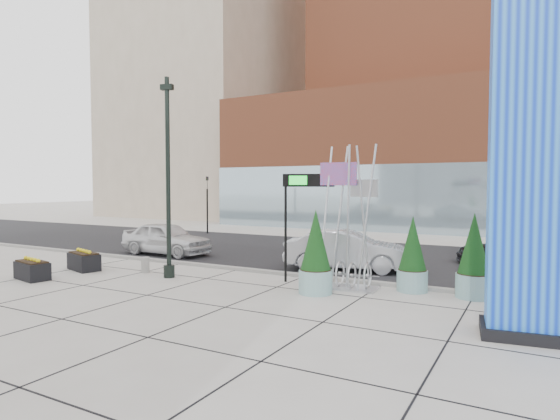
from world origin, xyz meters
The scene contains 20 objects.
ground centered at (0.00, 0.00, 0.00)m, with size 160.00×160.00×0.00m, color #9E9991.
street_asphalt centered at (0.00, 10.00, 0.01)m, with size 80.00×12.00×0.02m, color black.
curb_edge centered at (0.00, 4.00, 0.06)m, with size 80.00×0.30×0.12m, color gray.
tower_podium centered at (1.00, 27.00, 5.50)m, with size 34.00×10.00×11.00m, color #9B4B2D.
tower_glass_front centered at (1.00, 22.20, 2.50)m, with size 34.00×0.60×5.00m, color #8CA5B2.
building_beige_left centered at (-26.00, 34.00, 17.00)m, with size 18.00×20.00×34.00m, color gray.
blue_pylon centered at (9.00, 0.21, 4.69)m, with size 3.07×1.69×9.72m.
lamp_post centered at (-3.37, 1.52, 3.04)m, with size 0.50×0.41×7.42m.
public_art_sculpture centered at (3.10, 3.00, 1.26)m, with size 2.15×1.14×4.79m.
concrete_bollard centered at (-4.86, 1.80, 0.31)m, with size 0.32×0.32×0.62m, color gray.
overhead_street_sign centered at (1.48, 2.93, 3.31)m, with size 1.77×0.75×3.85m.
round_planter_east centered at (7.00, 3.60, 1.24)m, with size 1.05×1.05×2.62m.
round_planter_mid centered at (5.15, 3.60, 1.17)m, with size 0.98×0.98×2.46m.
round_planter_west centered at (2.52, 1.80, 1.27)m, with size 1.08×1.08×2.69m.
box_planter_north centered at (-7.46, 1.00, 0.40)m, with size 1.73×1.20×0.86m.
box_planter_south centered at (-7.50, -1.20, 0.38)m, with size 1.60×1.02×0.82m.
car_white_west centered at (-7.44, 5.80, 0.81)m, with size 1.91×4.74×1.62m, color silver.
car_silver_mid centered at (1.97, 6.05, 0.82)m, with size 1.73×4.96×1.63m, color #ABADB3.
car_dark_east centered at (7.75, 10.53, 0.64)m, with size 1.80×4.44×1.29m, color black.
traffic_signal centered at (-12.00, 15.00, 2.30)m, with size 0.15×0.18×4.10m.
Camera 1 is at (8.66, -11.67, 3.44)m, focal length 30.00 mm.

